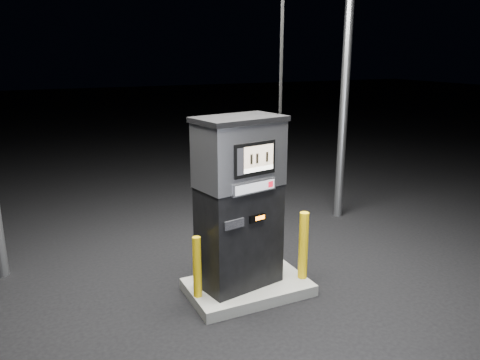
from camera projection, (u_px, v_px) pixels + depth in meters
name	position (u px, v px, depth m)	size (l,w,h in m)	color
ground	(248.00, 292.00, 6.35)	(80.00, 80.00, 0.00)	black
pump_island	(248.00, 287.00, 6.33)	(1.60, 1.00, 0.15)	gray
fuel_dispenser	(240.00, 201.00, 6.00)	(1.29, 0.86, 4.64)	black
bollard_left	(197.00, 267.00, 5.84)	(0.11, 0.11, 0.80)	yellow
bollard_right	(303.00, 246.00, 6.32)	(0.13, 0.13, 0.94)	yellow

